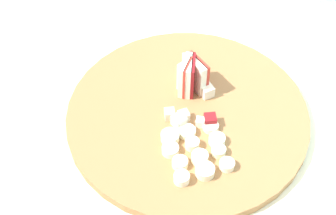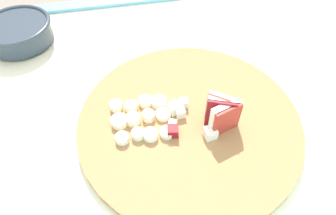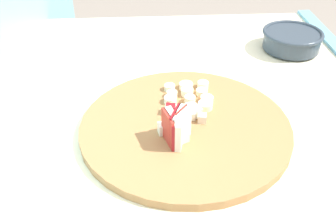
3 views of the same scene
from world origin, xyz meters
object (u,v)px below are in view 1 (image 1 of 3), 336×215
at_px(cutting_board, 187,114).
at_px(apple_dice_pile, 193,112).
at_px(apple_wedge_fan, 190,75).
at_px(banana_slice_rows, 195,151).

height_order(cutting_board, apple_dice_pile, apple_dice_pile).
bearing_deg(apple_wedge_fan, banana_slice_rows, -15.26).
bearing_deg(apple_dice_pile, cutting_board, -154.91).
relative_size(apple_wedge_fan, apple_dice_pile, 0.66).
bearing_deg(banana_slice_rows, cutting_board, 169.04).
bearing_deg(banana_slice_rows, apple_dice_pile, 163.46).
distance_m(apple_wedge_fan, banana_slice_rows, 0.15).
height_order(cutting_board, apple_wedge_fan, apple_wedge_fan).
distance_m(cutting_board, banana_slice_rows, 0.09).
distance_m(cutting_board, apple_dice_pile, 0.02).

